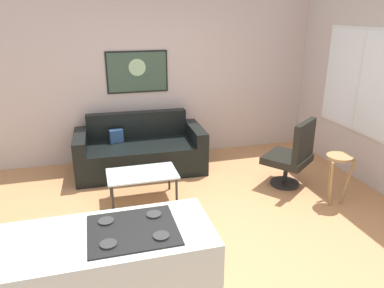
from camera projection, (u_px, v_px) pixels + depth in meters
ground at (201, 231)px, 4.14m from camera, size 6.40×6.40×0.04m
back_wall at (158, 73)px, 5.86m from camera, size 6.40×0.05×2.80m
couch at (140, 152)px, 5.60m from camera, size 1.94×0.93×0.84m
coffee_table at (142, 175)px, 4.65m from camera, size 0.88×0.53×0.39m
armchair at (293, 155)px, 5.00m from camera, size 0.79×0.79×0.97m
bar_stool at (338, 167)px, 4.54m from camera, size 0.36×0.36×0.65m
wall_painting at (137, 72)px, 5.72m from camera, size 0.96×0.03×0.65m
window at (360, 81)px, 5.12m from camera, size 0.03×1.53×1.46m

